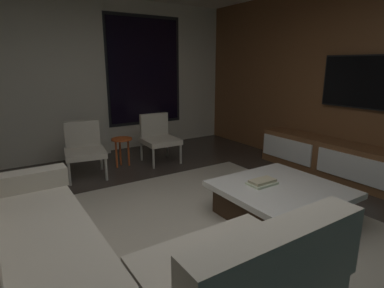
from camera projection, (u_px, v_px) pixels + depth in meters
name	position (u px, v px, depth m)	size (l,w,h in m)	color
floor	(188.00, 253.00, 2.71)	(9.20, 9.20, 0.00)	#332B26
back_wall_with_window	(70.00, 79.00, 5.28)	(6.60, 0.30, 2.70)	beige
area_rug	(227.00, 245.00, 2.81)	(3.20, 3.80, 0.01)	#ADA391
sectional_couch	(83.00, 274.00, 1.99)	(1.98, 2.50, 0.82)	#A49C8C
coffee_table	(280.00, 202.00, 3.27)	(1.16, 1.16, 0.36)	#322013
book_stack_on_coffee_table	(262.00, 182.00, 3.28)	(0.30, 0.19, 0.05)	beige
accent_chair_near_window	(158.00, 135.00, 5.19)	(0.56, 0.58, 0.78)	#B2ADA0
accent_chair_by_curtain	(84.00, 146.00, 4.50)	(0.63, 0.64, 0.78)	#B2ADA0
side_stool	(122.00, 144.00, 4.91)	(0.32, 0.32, 0.46)	#BF4C1E
media_console	(362.00, 168.00, 4.16)	(0.46, 3.10, 0.52)	brown
mounted_tv	(366.00, 82.00, 4.14)	(0.05, 1.22, 0.71)	black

